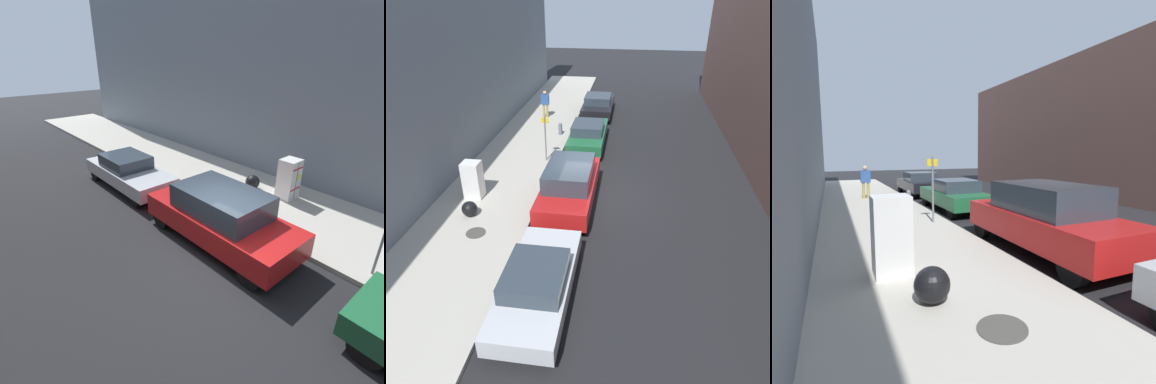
{
  "view_description": "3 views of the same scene",
  "coord_description": "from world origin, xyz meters",
  "views": [
    {
      "loc": [
        4.9,
        4.6,
        5.37
      ],
      "look_at": [
        -1.37,
        -2.68,
        0.79
      ],
      "focal_mm": 28.0,
      "sensor_mm": 36.0,
      "label": 1
    },
    {
      "loc": [
        1.43,
        -13.63,
        7.94
      ],
      "look_at": [
        -0.23,
        -2.13,
        1.4
      ],
      "focal_mm": 35.0,
      "sensor_mm": 36.0,
      "label": 2
    },
    {
      "loc": [
        -5.73,
        -6.64,
        2.5
      ],
      "look_at": [
        -2.73,
        0.1,
        1.55
      ],
      "focal_mm": 28.0,
      "sensor_mm": 36.0,
      "label": 3
    }
  ],
  "objects": [
    {
      "name": "parked_sedan_silver",
      "position": [
        -0.78,
        -6.12,
        0.71
      ],
      "size": [
        1.81,
        4.58,
        1.38
      ],
      "color": "silver",
      "rests_on": "ground"
    },
    {
      "name": "parked_suv_red",
      "position": [
        -0.78,
        -0.68,
        0.9
      ],
      "size": [
        1.98,
        4.89,
        1.75
      ],
      "color": "red",
      "rests_on": "ground"
    },
    {
      "name": "ground_plane",
      "position": [
        0.0,
        0.0,
        0.0
      ],
      "size": [
        80.0,
        80.0,
        0.0
      ],
      "primitive_type": "plane",
      "color": "black"
    },
    {
      "name": "building_facade_near",
      "position": [
        -7.09,
        0.0,
        5.41
      ],
      "size": [
        1.79,
        39.6,
        10.83
      ],
      "primitive_type": "cube",
      "color": "slate",
      "rests_on": "ground"
    },
    {
      "name": "trash_bag",
      "position": [
        -4.36,
        -2.33,
        0.44
      ],
      "size": [
        0.59,
        0.59,
        0.59
      ],
      "primitive_type": "sphere",
      "color": "black",
      "rests_on": "sidewalk_slab"
    },
    {
      "name": "sidewalk_slab",
      "position": [
        -4.1,
        0.0,
        0.07
      ],
      "size": [
        4.19,
        44.0,
        0.15
      ],
      "primitive_type": "cube",
      "color": "#B2ADA0",
      "rests_on": "ground"
    },
    {
      "name": "manhole_cover",
      "position": [
        -3.72,
        -3.41,
        0.16
      ],
      "size": [
        0.7,
        0.7,
        0.02
      ],
      "primitive_type": "cylinder",
      "color": "#47443F",
      "rests_on": "sidewalk_slab"
    },
    {
      "name": "discarded_refrigerator",
      "position": [
        -4.72,
        -0.93,
        0.93
      ],
      "size": [
        0.71,
        0.64,
        1.55
      ],
      "color": "white",
      "rests_on": "sidewalk_slab"
    }
  ]
}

